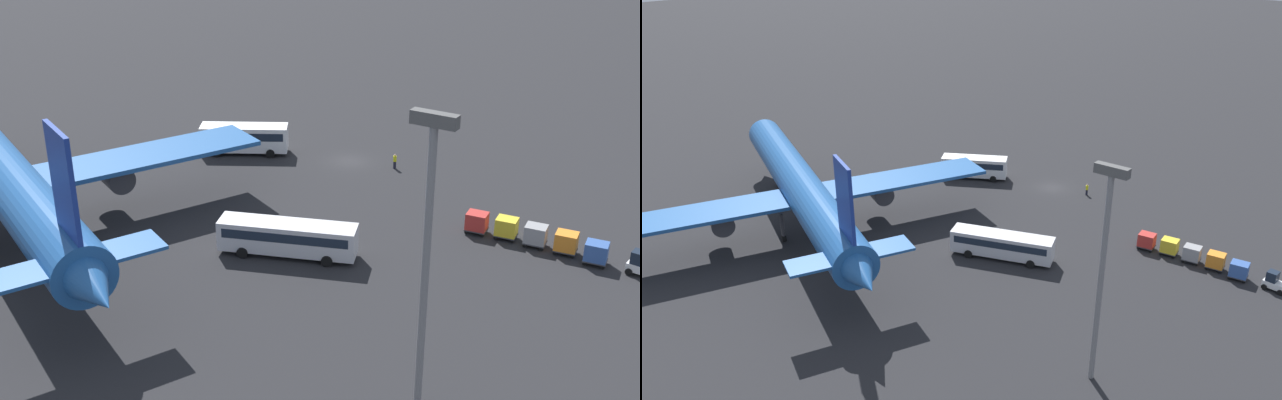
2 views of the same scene
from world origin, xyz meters
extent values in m
plane|color=#232326|center=(0.00, 0.00, 0.00)|extent=(600.00, 600.00, 0.00)
cylinder|color=#1E5193|center=(17.92, 32.92, 6.32)|extent=(45.28, 24.06, 4.86)
cone|color=#1E5193|center=(-5.05, 43.33, 6.32)|extent=(7.56, 6.60, 4.38)
cube|color=#1E5193|center=(10.23, 21.73, 5.71)|extent=(14.66, 22.46, 0.44)
cube|color=navy|center=(-1.56, 41.75, 12.64)|extent=(4.48, 2.29, 7.78)
cube|color=#1E5193|center=(-1.99, 41.95, 6.81)|extent=(8.25, 12.89, 0.28)
cylinder|color=#38383D|center=(12.89, 24.13, 4.16)|extent=(6.30, 4.79, 2.67)
cylinder|color=#38383D|center=(14.45, 31.02, 1.94)|extent=(0.50, 0.50, 3.89)
cylinder|color=black|center=(14.45, 31.02, 0.45)|extent=(1.03, 0.83, 0.90)
cube|color=white|center=(11.83, 4.22, 1.92)|extent=(10.24, 7.54, 2.95)
cube|color=#192333|center=(11.83, 4.22, 2.44)|extent=(9.56, 7.17, 0.94)
cylinder|color=black|center=(13.82, 7.08, 0.50)|extent=(1.02, 0.76, 1.00)
cylinder|color=black|center=(15.30, 4.51, 0.50)|extent=(1.02, 0.76, 1.00)
cylinder|color=black|center=(8.35, 3.93, 0.50)|extent=(1.02, 0.76, 1.00)
cylinder|color=black|center=(9.83, 1.36, 0.50)|extent=(1.02, 0.76, 1.00)
cube|color=silver|center=(-6.86, 22.72, 1.79)|extent=(12.52, 6.81, 2.68)
cube|color=#192333|center=(-6.86, 22.72, 2.26)|extent=(11.60, 6.50, 0.86)
cylinder|color=black|center=(-3.76, 25.37, 0.50)|extent=(1.04, 0.63, 1.00)
cylinder|color=black|center=(-2.78, 22.71, 0.50)|extent=(1.04, 0.63, 1.00)
cylinder|color=black|center=(-10.94, 22.72, 0.50)|extent=(1.04, 0.63, 1.00)
cylinder|color=black|center=(-9.96, 20.07, 0.50)|extent=(1.04, 0.63, 1.00)
cube|color=#192333|center=(-34.04, 9.70, 1.55)|extent=(1.21, 1.29, 1.10)
cylinder|color=black|center=(-33.54, 10.35, 0.30)|extent=(0.62, 0.29, 0.60)
cylinder|color=black|center=(-33.70, 8.96, 0.30)|extent=(0.62, 0.29, 0.60)
cylinder|color=#1E1E2D|center=(-5.49, -0.78, 0.42)|extent=(0.32, 0.32, 0.85)
cylinder|color=yellow|center=(-5.49, -0.78, 1.18)|extent=(0.38, 0.38, 0.65)
sphere|color=tan|center=(-5.49, -0.78, 1.62)|extent=(0.24, 0.24, 0.24)
cube|color=#38383D|center=(-30.59, 9.93, 0.41)|extent=(2.16, 1.88, 0.10)
cube|color=#33569E|center=(-30.59, 9.93, 1.26)|extent=(2.06, 1.79, 1.60)
cylinder|color=black|center=(-29.90, 10.65, 0.18)|extent=(0.37, 0.16, 0.36)
cylinder|color=black|center=(-29.77, 9.38, 0.18)|extent=(0.37, 0.16, 0.36)
cylinder|color=black|center=(-31.41, 10.49, 0.18)|extent=(0.37, 0.16, 0.36)
cylinder|color=black|center=(-31.28, 9.22, 0.18)|extent=(0.37, 0.16, 0.36)
cube|color=#38383D|center=(-27.81, 9.40, 0.41)|extent=(2.16, 1.88, 0.10)
cube|color=orange|center=(-27.81, 9.40, 1.26)|extent=(2.06, 1.79, 1.60)
cylinder|color=black|center=(-27.12, 10.11, 0.18)|extent=(0.37, 0.16, 0.36)
cylinder|color=black|center=(-26.99, 8.84, 0.18)|extent=(0.37, 0.16, 0.36)
cylinder|color=black|center=(-28.63, 9.95, 0.18)|extent=(0.37, 0.16, 0.36)
cylinder|color=black|center=(-28.50, 8.68, 0.18)|extent=(0.37, 0.16, 0.36)
cube|color=#38383D|center=(-25.03, 9.42, 0.41)|extent=(2.16, 1.88, 0.10)
cube|color=gray|center=(-25.03, 9.42, 1.26)|extent=(2.06, 1.79, 1.60)
cylinder|color=black|center=(-24.34, 10.13, 0.18)|extent=(0.37, 0.16, 0.36)
cylinder|color=black|center=(-24.21, 8.86, 0.18)|extent=(0.37, 0.16, 0.36)
cylinder|color=black|center=(-25.85, 9.98, 0.18)|extent=(0.37, 0.16, 0.36)
cylinder|color=black|center=(-25.72, 8.70, 0.18)|extent=(0.37, 0.16, 0.36)
cube|color=#38383D|center=(-22.25, 9.35, 0.41)|extent=(2.16, 1.88, 0.10)
cube|color=gold|center=(-22.25, 9.35, 1.26)|extent=(2.06, 1.79, 1.60)
cylinder|color=black|center=(-21.56, 10.07, 0.18)|extent=(0.37, 0.16, 0.36)
cylinder|color=black|center=(-21.43, 8.79, 0.18)|extent=(0.37, 0.16, 0.36)
cylinder|color=black|center=(-23.07, 9.91, 0.18)|extent=(0.37, 0.16, 0.36)
cylinder|color=black|center=(-22.94, 8.64, 0.18)|extent=(0.37, 0.16, 0.36)
cube|color=#38383D|center=(-19.47, 9.68, 0.41)|extent=(2.16, 1.88, 0.10)
cube|color=#B72D28|center=(-19.47, 9.68, 1.26)|extent=(2.06, 1.79, 1.60)
cylinder|color=black|center=(-18.78, 10.39, 0.18)|extent=(0.37, 0.16, 0.36)
cylinder|color=black|center=(-18.65, 9.12, 0.18)|extent=(0.37, 0.16, 0.36)
cylinder|color=black|center=(-20.29, 10.23, 0.18)|extent=(0.37, 0.16, 0.36)
cylinder|color=black|center=(-20.16, 8.96, 0.18)|extent=(0.37, 0.16, 0.36)
cylinder|color=slate|center=(-25.78, 35.52, 9.65)|extent=(0.50, 0.50, 19.30)
cube|color=#4C4C4C|center=(-25.78, 35.52, 19.70)|extent=(2.80, 0.70, 0.80)
camera|label=1|loc=(-42.88, 74.90, 33.86)|focal=45.00mm
camera|label=2|loc=(-44.81, 77.14, 36.78)|focal=35.00mm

